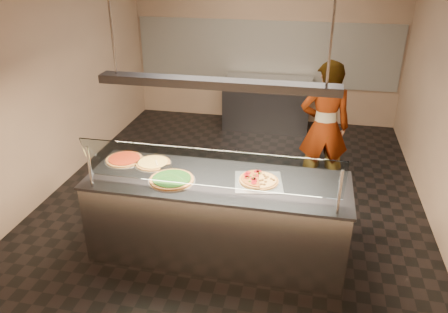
% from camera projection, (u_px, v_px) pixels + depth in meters
% --- Properties ---
extents(ground, '(5.00, 6.00, 0.02)m').
position_uv_depth(ground, '(236.00, 193.00, 6.12)').
color(ground, black).
rests_on(ground, ground).
extents(wall_back, '(5.00, 0.02, 3.00)m').
position_uv_depth(wall_back, '(266.00, 42.00, 8.12)').
color(wall_back, tan).
rests_on(wall_back, ground).
extents(wall_front, '(5.00, 0.02, 3.00)m').
position_uv_depth(wall_front, '(154.00, 222.00, 2.81)').
color(wall_front, tan).
rests_on(wall_front, ground).
extents(wall_left, '(0.02, 6.00, 3.00)m').
position_uv_depth(wall_left, '(55.00, 77.00, 5.93)').
color(wall_left, tan).
rests_on(wall_left, ground).
extents(tile_band, '(4.90, 0.02, 1.20)m').
position_uv_depth(tile_band, '(265.00, 53.00, 8.18)').
color(tile_band, silver).
rests_on(tile_band, wall_back).
extents(serving_counter, '(2.73, 0.94, 0.93)m').
position_uv_depth(serving_counter, '(218.00, 217.00, 4.72)').
color(serving_counter, '#B7B7BC').
rests_on(serving_counter, ground).
extents(sneeze_guard, '(2.49, 0.18, 0.54)m').
position_uv_depth(sneeze_guard, '(209.00, 169.00, 4.08)').
color(sneeze_guard, '#B7B7BC').
rests_on(sneeze_guard, serving_counter).
extents(perforated_tray, '(0.56, 0.56, 0.01)m').
position_uv_depth(perforated_tray, '(259.00, 182.00, 4.46)').
color(perforated_tray, silver).
rests_on(perforated_tray, serving_counter).
extents(half_pizza_pepperoni, '(0.27, 0.42, 0.05)m').
position_uv_depth(half_pizza_pepperoni, '(250.00, 178.00, 4.46)').
color(half_pizza_pepperoni, brown).
rests_on(half_pizza_pepperoni, perforated_tray).
extents(half_pizza_sausage, '(0.27, 0.42, 0.04)m').
position_uv_depth(half_pizza_sausage, '(268.00, 181.00, 4.43)').
color(half_pizza_sausage, brown).
rests_on(half_pizza_sausage, perforated_tray).
extents(pizza_spinach, '(0.49, 0.49, 0.03)m').
position_uv_depth(pizza_spinach, '(172.00, 179.00, 4.48)').
color(pizza_spinach, silver).
rests_on(pizza_spinach, serving_counter).
extents(pizza_cheese, '(0.41, 0.41, 0.03)m').
position_uv_depth(pizza_cheese, '(153.00, 163.00, 4.83)').
color(pizza_cheese, silver).
rests_on(pizza_cheese, serving_counter).
extents(pizza_tomato, '(0.44, 0.44, 0.03)m').
position_uv_depth(pizza_tomato, '(125.00, 159.00, 4.92)').
color(pizza_tomato, silver).
rests_on(pizza_tomato, serving_counter).
extents(pizza_spatula, '(0.26, 0.20, 0.02)m').
position_uv_depth(pizza_spatula, '(161.00, 165.00, 4.76)').
color(pizza_spatula, '#B7B7BC').
rests_on(pizza_spatula, pizza_spinach).
extents(prep_table, '(1.61, 0.74, 0.93)m').
position_uv_depth(prep_table, '(267.00, 103.00, 8.14)').
color(prep_table, '#3B3B41').
rests_on(prep_table, ground).
extents(worker, '(0.72, 0.53, 1.83)m').
position_uv_depth(worker, '(324.00, 128.00, 5.85)').
color(worker, '#403E4A').
rests_on(worker, ground).
extents(heat_lamp_housing, '(2.30, 0.18, 0.08)m').
position_uv_depth(heat_lamp_housing, '(217.00, 84.00, 4.07)').
color(heat_lamp_housing, '#3B3B41').
rests_on(heat_lamp_housing, ceiling).
extents(lamp_rod_left, '(0.02, 0.02, 1.01)m').
position_uv_depth(lamp_rod_left, '(111.00, 20.00, 4.02)').
color(lamp_rod_left, '#B7B7BC').
rests_on(lamp_rod_left, ceiling).
extents(lamp_rod_right, '(0.02, 0.02, 1.01)m').
position_uv_depth(lamp_rod_right, '(333.00, 27.00, 3.65)').
color(lamp_rod_right, '#B7B7BC').
rests_on(lamp_rod_right, ceiling).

